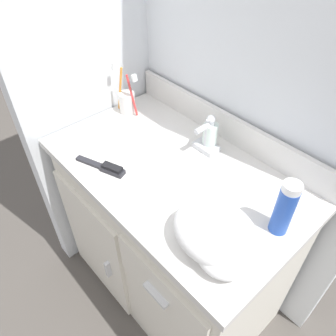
{
  "coord_description": "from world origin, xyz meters",
  "views": [
    {
      "loc": [
        0.59,
        -0.56,
        1.52
      ],
      "look_at": [
        0.0,
        -0.03,
        0.79
      ],
      "focal_mm": 35.0,
      "sensor_mm": 36.0,
      "label": 1
    }
  ],
  "objects_px": {
    "soap_dispenser": "(209,135)",
    "shaving_cream_can": "(285,208)",
    "hand_towel": "(217,237)",
    "toothbrush_cup": "(127,101)",
    "hairbrush": "(106,167)"
  },
  "relations": [
    {
      "from": "shaving_cream_can",
      "to": "hand_towel",
      "type": "relative_size",
      "value": 0.72
    },
    {
      "from": "toothbrush_cup",
      "to": "soap_dispenser",
      "type": "bearing_deg",
      "value": 11.43
    },
    {
      "from": "toothbrush_cup",
      "to": "soap_dispenser",
      "type": "xyz_separation_m",
      "value": [
        0.38,
        0.08,
        0.0
      ]
    },
    {
      "from": "shaving_cream_can",
      "to": "hand_towel",
      "type": "distance_m",
      "value": 0.2
    },
    {
      "from": "toothbrush_cup",
      "to": "soap_dispenser",
      "type": "distance_m",
      "value": 0.39
    },
    {
      "from": "soap_dispenser",
      "to": "hand_towel",
      "type": "xyz_separation_m",
      "value": [
        0.31,
        -0.3,
        -0.0
      ]
    },
    {
      "from": "toothbrush_cup",
      "to": "shaving_cream_can",
      "type": "relative_size",
      "value": 1.16
    },
    {
      "from": "hairbrush",
      "to": "hand_towel",
      "type": "height_order",
      "value": "hand_towel"
    },
    {
      "from": "shaving_cream_can",
      "to": "hand_towel",
      "type": "bearing_deg",
      "value": -112.92
    },
    {
      "from": "soap_dispenser",
      "to": "shaving_cream_can",
      "type": "bearing_deg",
      "value": -18.3
    },
    {
      "from": "soap_dispenser",
      "to": "shaving_cream_can",
      "type": "distance_m",
      "value": 0.4
    },
    {
      "from": "hairbrush",
      "to": "hand_towel",
      "type": "xyz_separation_m",
      "value": [
        0.45,
        0.04,
        0.04
      ]
    },
    {
      "from": "toothbrush_cup",
      "to": "hand_towel",
      "type": "bearing_deg",
      "value": -18.09
    },
    {
      "from": "toothbrush_cup",
      "to": "hand_towel",
      "type": "distance_m",
      "value": 0.73
    },
    {
      "from": "toothbrush_cup",
      "to": "hand_towel",
      "type": "relative_size",
      "value": 0.83
    }
  ]
}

